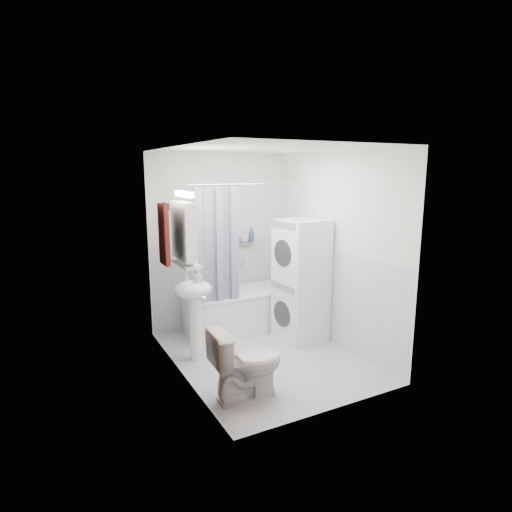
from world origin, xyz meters
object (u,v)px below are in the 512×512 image
bathtub (240,308)px  sink (194,302)px  washer_dryer (301,281)px  toilet (247,363)px

bathtub → sink: size_ratio=1.40×
sink → washer_dryer: (1.43, -0.04, 0.08)m
sink → toilet: sink is taller
bathtub → washer_dryer: 0.99m
bathtub → toilet: bearing=-113.6°
washer_dryer → toilet: 1.67m
washer_dryer → toilet: bearing=-147.1°
bathtub → toilet: size_ratio=2.04×
sink → toilet: (0.16, -1.03, -0.35)m
toilet → washer_dryer: bearing=-49.5°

